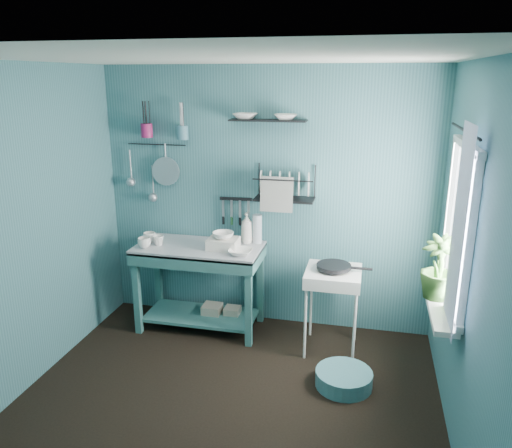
% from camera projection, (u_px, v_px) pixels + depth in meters
% --- Properties ---
extents(floor, '(3.20, 3.20, 0.00)m').
position_uv_depth(floor, '(224.00, 408.00, 3.74)').
color(floor, black).
rests_on(floor, ground).
extents(ceiling, '(3.20, 3.20, 0.00)m').
position_uv_depth(ceiling, '(217.00, 57.00, 3.03)').
color(ceiling, silver).
rests_on(ceiling, ground).
extents(wall_back, '(3.20, 0.00, 3.20)m').
position_uv_depth(wall_back, '(266.00, 200.00, 4.79)').
color(wall_back, '#35666D').
rests_on(wall_back, ground).
extents(wall_front, '(3.20, 0.00, 3.20)m').
position_uv_depth(wall_front, '(111.00, 374.00, 1.98)').
color(wall_front, '#35666D').
rests_on(wall_front, ground).
extents(wall_left, '(0.00, 3.00, 3.00)m').
position_uv_depth(wall_left, '(16.00, 235.00, 3.73)').
color(wall_left, '#35666D').
rests_on(wall_left, ground).
extents(wall_right, '(0.00, 3.00, 3.00)m').
position_uv_depth(wall_right, '(472.00, 271.00, 3.04)').
color(wall_right, '#35666D').
rests_on(wall_right, ground).
extents(work_counter, '(1.27, 0.78, 0.85)m').
position_uv_depth(work_counter, '(200.00, 287.00, 4.85)').
color(work_counter, '#316765').
rests_on(work_counter, floor).
extents(mug_left, '(0.12, 0.12, 0.10)m').
position_uv_depth(mug_left, '(144.00, 243.00, 4.67)').
color(mug_left, white).
rests_on(mug_left, work_counter).
extents(mug_mid, '(0.14, 0.14, 0.09)m').
position_uv_depth(mug_mid, '(159.00, 240.00, 4.74)').
color(mug_mid, white).
rests_on(mug_mid, work_counter).
extents(mug_right, '(0.17, 0.17, 0.10)m').
position_uv_depth(mug_right, '(150.00, 237.00, 4.82)').
color(mug_right, white).
rests_on(mug_right, work_counter).
extents(wash_tub, '(0.28, 0.22, 0.10)m').
position_uv_depth(wash_tub, '(223.00, 244.00, 4.64)').
color(wash_tub, silver).
rests_on(wash_tub, work_counter).
extents(tub_bowl, '(0.20, 0.19, 0.06)m').
position_uv_depth(tub_bowl, '(223.00, 235.00, 4.62)').
color(tub_bowl, white).
rests_on(tub_bowl, wash_tub).
extents(soap_bottle, '(0.11, 0.12, 0.30)m').
position_uv_depth(soap_bottle, '(247.00, 228.00, 4.78)').
color(soap_bottle, silver).
rests_on(soap_bottle, work_counter).
extents(water_bottle, '(0.09, 0.09, 0.28)m').
position_uv_depth(water_bottle, '(257.00, 229.00, 4.78)').
color(water_bottle, silver).
rests_on(water_bottle, work_counter).
extents(counter_bowl, '(0.22, 0.22, 0.05)m').
position_uv_depth(counter_bowl, '(241.00, 252.00, 4.48)').
color(counter_bowl, white).
rests_on(counter_bowl, work_counter).
extents(hotplate_stand, '(0.50, 0.50, 0.77)m').
position_uv_depth(hotplate_stand, '(332.00, 310.00, 4.46)').
color(hotplate_stand, white).
rests_on(hotplate_stand, floor).
extents(frying_pan, '(0.30, 0.30, 0.03)m').
position_uv_depth(frying_pan, '(334.00, 266.00, 4.34)').
color(frying_pan, black).
rests_on(frying_pan, hotplate_stand).
extents(knife_strip, '(0.32, 0.04, 0.03)m').
position_uv_depth(knife_strip, '(236.00, 199.00, 4.82)').
color(knife_strip, black).
rests_on(knife_strip, wall_back).
extents(dish_rack, '(0.57, 0.29, 0.32)m').
position_uv_depth(dish_rack, '(285.00, 183.00, 4.57)').
color(dish_rack, black).
rests_on(dish_rack, wall_back).
extents(upper_shelf, '(0.70, 0.18, 0.01)m').
position_uv_depth(upper_shelf, '(268.00, 120.00, 4.47)').
color(upper_shelf, black).
rests_on(upper_shelf, wall_back).
extents(shelf_bowl_left, '(0.24, 0.24, 0.05)m').
position_uv_depth(shelf_bowl_left, '(245.00, 115.00, 4.51)').
color(shelf_bowl_left, white).
rests_on(shelf_bowl_left, upper_shelf).
extents(shelf_bowl_right, '(0.23, 0.23, 0.05)m').
position_uv_depth(shelf_bowl_right, '(285.00, 121.00, 4.44)').
color(shelf_bowl_right, white).
rests_on(shelf_bowl_right, upper_shelf).
extents(utensil_cup_magenta, '(0.11, 0.11, 0.13)m').
position_uv_depth(utensil_cup_magenta, '(147.00, 130.00, 4.78)').
color(utensil_cup_magenta, '#9B1C57').
rests_on(utensil_cup_magenta, wall_back).
extents(utensil_cup_teal, '(0.11, 0.11, 0.13)m').
position_uv_depth(utensil_cup_teal, '(183.00, 133.00, 4.71)').
color(utensil_cup_teal, teal).
rests_on(utensil_cup_teal, wall_back).
extents(colander, '(0.28, 0.03, 0.28)m').
position_uv_depth(colander, '(166.00, 171.00, 4.89)').
color(colander, '#AFB0B7').
rests_on(colander, wall_back).
extents(ladle_outer, '(0.01, 0.01, 0.30)m').
position_uv_depth(ladle_outer, '(131.00, 165.00, 4.96)').
color(ladle_outer, '#AFB0B7').
rests_on(ladle_outer, wall_back).
extents(ladle_inner, '(0.01, 0.01, 0.30)m').
position_uv_depth(ladle_inner, '(153.00, 180.00, 4.96)').
color(ladle_inner, '#AFB0B7').
rests_on(ladle_inner, wall_back).
extents(hook_rail, '(0.60, 0.01, 0.01)m').
position_uv_depth(hook_rail, '(157.00, 145.00, 4.85)').
color(hook_rail, black).
rests_on(hook_rail, wall_back).
extents(window_glass, '(0.00, 1.10, 1.10)m').
position_uv_depth(window_glass, '(460.00, 226.00, 3.42)').
color(window_glass, white).
rests_on(window_glass, wall_right).
extents(windowsill, '(0.16, 0.95, 0.04)m').
position_uv_depth(windowsill, '(439.00, 304.00, 3.61)').
color(windowsill, white).
rests_on(windowsill, wall_right).
extents(curtain, '(0.00, 1.35, 1.35)m').
position_uv_depth(curtain, '(458.00, 231.00, 3.14)').
color(curtain, white).
rests_on(curtain, wall_right).
extents(curtain_rod, '(0.02, 1.05, 0.02)m').
position_uv_depth(curtain_rod, '(465.00, 130.00, 3.25)').
color(curtain_rod, black).
rests_on(curtain_rod, wall_right).
extents(potted_plant, '(0.35, 0.35, 0.47)m').
position_uv_depth(potted_plant, '(439.00, 267.00, 3.59)').
color(potted_plant, '#335C25').
rests_on(potted_plant, windowsill).
extents(storage_tin_large, '(0.18, 0.18, 0.22)m').
position_uv_depth(storage_tin_large, '(212.00, 315.00, 4.96)').
color(storage_tin_large, gray).
rests_on(storage_tin_large, floor).
extents(storage_tin_small, '(0.15, 0.15, 0.20)m').
position_uv_depth(storage_tin_small, '(232.00, 317.00, 4.95)').
color(storage_tin_small, gray).
rests_on(storage_tin_small, floor).
extents(floor_basin, '(0.45, 0.45, 0.13)m').
position_uv_depth(floor_basin, '(344.00, 379.00, 3.99)').
color(floor_basin, teal).
rests_on(floor_basin, floor).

